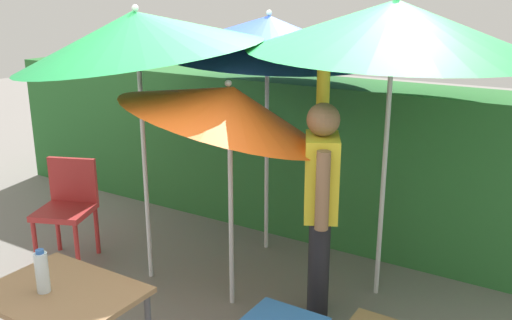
{
  "coord_description": "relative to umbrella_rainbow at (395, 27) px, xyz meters",
  "views": [
    {
      "loc": [
        2.1,
        -3.07,
        2.28
      ],
      "look_at": [
        0.0,
        0.3,
        1.1
      ],
      "focal_mm": 39.61,
      "sensor_mm": 36.0,
      "label": 1
    }
  ],
  "objects": [
    {
      "name": "hedge_row",
      "position": [
        -0.8,
        0.88,
        -1.31
      ],
      "size": [
        8.0,
        0.7,
        1.49
      ],
      "primitive_type": "cube",
      "color": "#2D7033",
      "rests_on": "ground_plane"
    },
    {
      "name": "ground_plane",
      "position": [
        -0.8,
        -0.82,
        -2.05
      ],
      "size": [
        24.0,
        24.0,
        0.0
      ],
      "primitive_type": "plane",
      "color": "gray"
    },
    {
      "name": "umbrella_navy",
      "position": [
        -1.17,
        0.26,
        -0.12
      ],
      "size": [
        1.91,
        1.9,
        2.16
      ],
      "color": "silver",
      "rests_on": "ground_plane"
    },
    {
      "name": "chair_plastic",
      "position": [
        -2.53,
        -0.85,
        -1.54
      ],
      "size": [
        0.57,
        0.57,
        0.89
      ],
      "color": "#B72D2D",
      "rests_on": "ground_plane"
    },
    {
      "name": "umbrella_rainbow",
      "position": [
        0.0,
        0.0,
        0.0
      ],
      "size": [
        2.07,
        2.07,
        2.28
      ],
      "color": "silver",
      "rests_on": "ground_plane"
    },
    {
      "name": "bottle_water",
      "position": [
        -1.05,
        -2.23,
        -1.17
      ],
      "size": [
        0.07,
        0.07,
        0.24
      ],
      "color": "silver",
      "rests_on": "folding_table"
    },
    {
      "name": "umbrella_orange",
      "position": [
        -0.91,
        -0.7,
        -0.53
      ],
      "size": [
        1.57,
        1.52,
        1.94
      ],
      "color": "silver",
      "rests_on": "ground_plane"
    },
    {
      "name": "umbrella_yellow",
      "position": [
        -1.69,
        -0.76,
        -0.06
      ],
      "size": [
        1.89,
        1.87,
        2.32
      ],
      "color": "silver",
      "rests_on": "ground_plane"
    },
    {
      "name": "folding_table",
      "position": [
        -0.98,
        -2.18,
        -1.38
      ],
      "size": [
        0.8,
        0.6,
        0.77
      ],
      "color": "#4C4C51",
      "rests_on": "ground_plane"
    },
    {
      "name": "person_vendor",
      "position": [
        -0.22,
        -0.62,
        -1.12
      ],
      "size": [
        0.36,
        0.53,
        1.88
      ],
      "color": "black",
      "rests_on": "ground_plane"
    }
  ]
}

